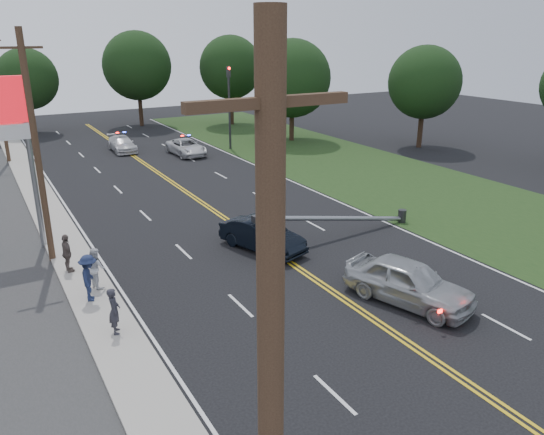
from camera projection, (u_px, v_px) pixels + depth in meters
ground at (386, 328)px, 18.49m from camera, size 120.00×120.00×0.00m
sidewalk at (80, 272)px, 22.73m from camera, size 1.80×70.00×0.12m
grass_verge at (444, 198)px, 33.01m from camera, size 12.00×80.00×0.01m
centerline_yellow at (253, 237)px, 26.68m from camera, size 0.36×80.00×0.00m
traffic_signal at (229, 101)px, 45.56m from camera, size 0.28×0.41×7.05m
fallen_streetlight at (345, 218)px, 26.70m from camera, size 9.36×0.44×1.91m
utility_pole_mid at (37, 150)px, 22.33m from camera, size 1.60×0.28×10.00m
tree_6 at (27, 79)px, 52.49m from camera, size 6.00×6.00×8.39m
tree_7 at (137, 66)px, 56.49m from camera, size 7.24×7.24×10.01m
tree_8 at (231, 67)px, 57.40m from camera, size 6.77×6.77×9.56m
tree_9 at (292, 78)px, 48.80m from camera, size 7.13×7.13×9.31m
tree_13 at (425, 82)px, 45.78m from camera, size 6.26×6.26×8.81m
crashed_sedan at (262, 235)px, 24.94m from camera, size 2.85×4.70×1.46m
waiting_sedan at (409, 282)px, 20.02m from camera, size 3.43×5.38×1.71m
emergency_a at (186, 147)px, 44.44m from camera, size 2.39×4.79×1.31m
emergency_b at (122, 144)px, 45.76m from camera, size 1.89×4.48×1.29m
bystander_a at (114, 311)px, 17.76m from camera, size 0.52×0.67×1.65m
bystander_b at (96, 268)px, 21.01m from camera, size 0.82×0.94×1.65m
bystander_c at (89, 278)px, 19.93m from camera, size 0.96×1.32×1.83m
bystander_d at (67, 253)px, 22.33m from camera, size 0.50×1.02×1.68m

